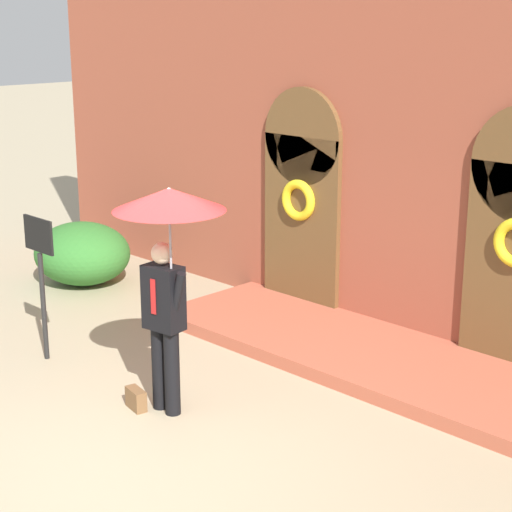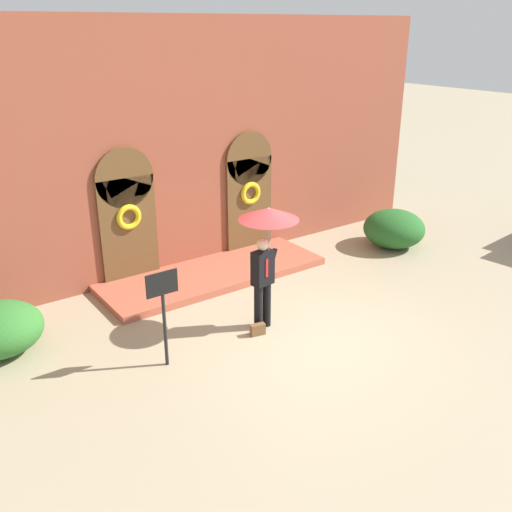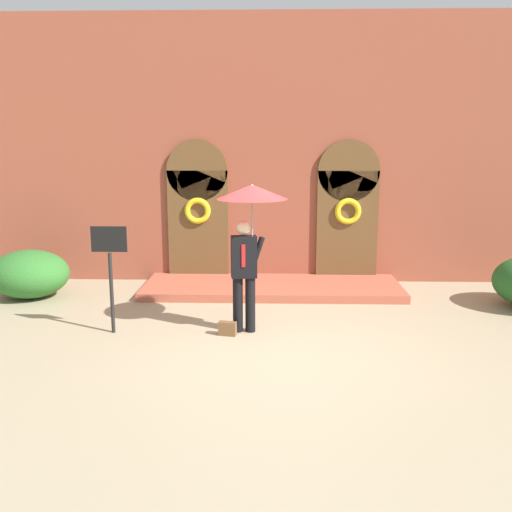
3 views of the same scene
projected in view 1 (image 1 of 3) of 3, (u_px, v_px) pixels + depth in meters
ground_plane at (152, 443)px, 8.17m from camera, size 80.00×80.00×0.00m
building_facade at (416, 124)px, 10.29m from camera, size 14.00×2.30×5.60m
person_with_umbrella at (168, 233)px, 8.26m from camera, size 1.10×1.10×2.36m
handbag at (136, 399)px, 8.85m from camera, size 0.30×0.17×0.22m
sign_post at (41, 265)px, 9.87m from camera, size 0.56×0.06×1.72m
shrub_left at (82, 253)px, 12.94m from camera, size 1.54×1.39×0.93m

